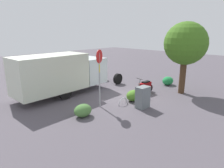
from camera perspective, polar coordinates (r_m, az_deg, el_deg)
The scene contains 10 objects.
ground_plane at distance 13.69m, azimuth 4.26°, elevation -3.47°, with size 60.00×60.00×0.00m, color #524B53.
box_truck_near at distance 14.02m, azimuth -13.97°, elevation 3.31°, with size 8.55×2.45×2.85m.
motorcycle at distance 14.25m, azimuth 9.41°, elevation -0.70°, with size 1.81×0.55×1.20m.
stop_sign at distance 11.19m, azimuth -3.64°, elevation 4.21°, with size 0.71×0.33×3.35m.
street_tree at distance 14.58m, azimuth 20.45°, elevation 10.76°, with size 2.91×2.91×4.98m.
utility_cabinet at distance 11.58m, azimuth 8.85°, elevation -3.80°, with size 0.79×0.53×1.26m, color slate.
bike_rack_hoop at distance 12.17m, azimuth 3.13°, elevation -5.86°, with size 0.85×0.85×0.05m, color #B7B7BC.
shrub_near_sign at distance 12.72m, azimuth 6.23°, elevation -3.32°, with size 1.03×0.84×0.70m, color #477924.
shrub_mid_verge at distance 17.01m, azimuth 15.80°, elevation 0.89°, with size 1.02×0.83×0.69m, color #238945.
shrub_by_tree at distance 10.50m, azimuth -8.41°, elevation -7.55°, with size 0.97×0.80×0.66m, color #4A793A.
Camera 1 is at (9.95, 8.34, 4.33)m, focal length 31.70 mm.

